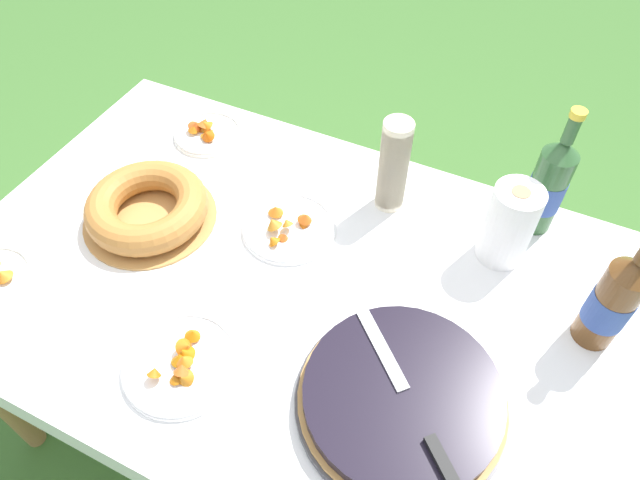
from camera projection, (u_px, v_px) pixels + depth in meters
ground_plane at (309, 420)px, 1.85m from camera, size 16.00×16.00×0.00m
garden_table at (305, 304)px, 1.34m from camera, size 1.63×0.98×0.74m
tablecloth at (305, 289)px, 1.29m from camera, size 1.64×0.99×0.10m
berry_tart at (402, 398)px, 1.08m from camera, size 0.41×0.41×0.06m
serving_knife at (411, 404)px, 1.03m from camera, size 0.29×0.27×0.01m
bundt_cake at (147, 208)px, 1.38m from camera, size 0.33×0.33×0.08m
cup_stack at (394, 166)px, 1.35m from camera, size 0.07×0.07×0.25m
cider_bottle_green at (548, 186)px, 1.31m from camera, size 0.08×0.08×0.34m
cider_bottle_amber at (613, 301)px, 1.11m from camera, size 0.08×0.08×0.33m
snack_plate_near at (288, 227)px, 1.38m from camera, size 0.23×0.23×0.06m
snack_plate_left at (207, 132)px, 1.61m from camera, size 0.19×0.19×0.06m
snack_plate_right at (181, 363)px, 1.14m from camera, size 0.24×0.24×0.06m
paper_towel_roll at (509, 224)px, 1.26m from camera, size 0.11×0.11×0.20m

